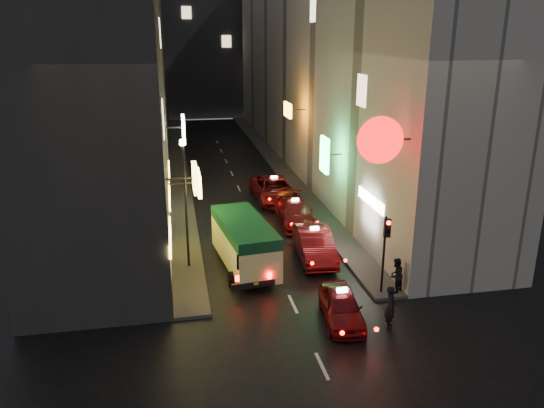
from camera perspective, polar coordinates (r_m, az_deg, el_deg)
building_left at (r=45.28m, az=-15.53°, el=14.75°), size 7.58×52.09×18.00m
building_right at (r=46.89m, az=5.07°, el=15.39°), size 8.30×52.00×18.00m
building_far at (r=77.26m, az=-7.68°, el=17.74°), size 30.00×10.00×22.00m
sidewalk_left at (r=46.42m, az=-10.00°, el=4.02°), size 1.50×52.00×0.15m
sidewalk_right at (r=47.26m, az=0.38°, el=4.54°), size 1.50×52.00×0.15m
minibus at (r=25.59m, az=-3.02°, el=-3.73°), size 2.72×5.98×2.48m
taxi_near at (r=21.59m, az=7.49°, el=-10.62°), size 2.41×4.78×1.63m
taxi_second at (r=27.01m, az=4.57°, el=-4.08°), size 2.73×5.83×1.98m
taxi_third at (r=31.88m, az=2.50°, el=-0.70°), size 2.26×5.26×1.83m
taxi_far at (r=36.26m, az=0.23°, el=1.77°), size 2.57×5.85×2.01m
pedestrian_crossing at (r=21.33m, az=12.68°, el=-10.50°), size 0.63×0.76×1.98m
pedestrian_sidewalk at (r=23.85m, az=13.20°, el=-7.25°), size 0.79×0.74×1.78m
traffic_light at (r=22.96m, az=12.16°, el=-3.71°), size 0.26×0.43×3.50m
lamp_post at (r=25.19m, az=-9.31°, el=0.90°), size 0.28×0.28×6.22m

